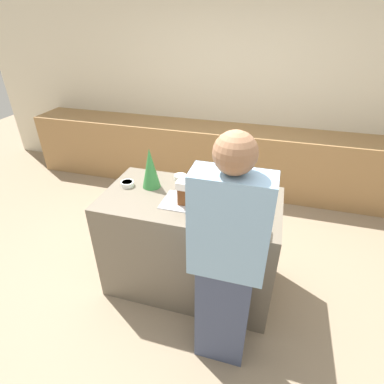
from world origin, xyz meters
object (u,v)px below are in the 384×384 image
baking_tray (191,203)px  candy_bowl_center_rear (127,184)px  decorative_tree (150,168)px  gingerbread_house (191,191)px  candy_bowl_front_corner (253,201)px  person (227,262)px  candy_bowl_far_right (251,192)px  candy_bowl_behind_tray (180,177)px

baking_tray → candy_bowl_center_rear: 0.62m
baking_tray → decorative_tree: (-0.41, 0.17, 0.17)m
baking_tray → candy_bowl_center_rear: candy_bowl_center_rear is taller
gingerbread_house → decorative_tree: bearing=157.5°
candy_bowl_front_corner → person: (-0.08, -0.67, -0.06)m
decorative_tree → candy_bowl_far_right: size_ratio=2.67×
decorative_tree → person: size_ratio=0.20×
candy_bowl_front_corner → candy_bowl_behind_tray: bearing=161.5°
gingerbread_house → baking_tray: bearing=-155.5°
candy_bowl_behind_tray → candy_bowl_center_rear: bearing=-148.9°
gingerbread_house → person: size_ratio=0.15×
decorative_tree → candy_bowl_far_right: decorative_tree is taller
gingerbread_house → candy_bowl_behind_tray: size_ratio=2.40×
candy_bowl_front_corner → candy_bowl_behind_tray: (-0.68, 0.23, -0.00)m
decorative_tree → person: person is taller
gingerbread_house → candy_bowl_behind_tray: gingerbread_house is taller
baking_tray → gingerbread_house: 0.11m
decorative_tree → candy_bowl_behind_tray: 0.32m
candy_bowl_behind_tray → person: bearing=-56.4°
baking_tray → candy_bowl_front_corner: 0.49m
gingerbread_house → candy_bowl_front_corner: 0.50m
gingerbread_house → candy_bowl_front_corner: gingerbread_house is taller
gingerbread_house → candy_bowl_front_corner: size_ratio=2.25×
baking_tray → candy_bowl_front_corner: (0.47, 0.14, 0.02)m
candy_bowl_behind_tray → candy_bowl_far_right: 0.65m
candy_bowl_center_rear → candy_bowl_front_corner: bearing=1.0°
candy_bowl_far_right → person: 0.81m
gingerbread_house → candy_bowl_far_right: 0.53m
candy_bowl_front_corner → candy_bowl_center_rear: bearing=-179.0°
baking_tray → candy_bowl_far_right: size_ratio=3.43×
candy_bowl_center_rear → person: (1.00, -0.65, -0.06)m
decorative_tree → candy_bowl_center_rear: decorative_tree is taller
baking_tray → candy_bowl_center_rear: (-0.61, 0.12, 0.02)m
candy_bowl_far_right → person: (-0.05, -0.81, -0.06)m
candy_bowl_front_corner → candy_bowl_far_right: candy_bowl_front_corner is taller
decorative_tree → candy_bowl_center_rear: size_ratio=3.12×
gingerbread_house → person: 0.67m
candy_bowl_behind_tray → gingerbread_house: bearing=-60.3°
decorative_tree → person: bearing=-41.4°
baking_tray → person: 0.66m
candy_bowl_front_corner → candy_bowl_behind_tray: size_ratio=1.07×
baking_tray → candy_bowl_behind_tray: bearing=119.6°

